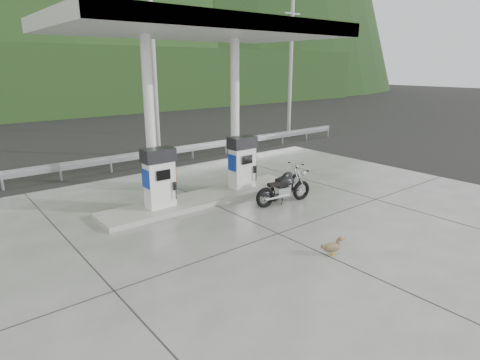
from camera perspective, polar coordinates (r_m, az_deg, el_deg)
ground at (r=11.47m, az=1.97°, el=-6.15°), size 160.00×160.00×0.00m
forecourt_apron at (r=11.46m, az=1.97°, el=-6.10°), size 18.00×14.00×0.02m
pump_island at (r=13.31m, az=-5.06°, el=-2.58°), size 7.00×1.40×0.15m
gas_pump_left at (r=12.25m, az=-11.39°, el=0.29°), size 0.95×0.55×1.80m
gas_pump_right at (r=13.95m, az=0.31°, el=2.53°), size 0.95×0.55×1.80m
canopy_column_left at (r=12.28m, az=-12.68°, el=7.89°), size 0.30×0.30×5.00m
canopy_column_right at (r=13.97m, az=-0.72°, el=9.22°), size 0.30×0.30×5.00m
canopy_roof at (r=12.66m, az=-5.68°, el=20.68°), size 8.50×5.00×0.40m
guardrail at (r=17.84m, az=-15.01°, el=3.78°), size 26.00×0.16×1.42m
road at (r=21.18m, az=-18.76°, el=3.39°), size 60.00×7.00×0.01m
utility_pole_b at (r=19.69m, az=-12.09°, el=14.73°), size 0.22×0.22×8.00m
utility_pole_c at (r=25.09m, az=7.20°, el=15.16°), size 0.22×0.22×8.00m
tree_band at (r=38.69m, az=-29.05°, el=12.11°), size 80.00×6.00×6.00m
motorcycle_left at (r=12.93m, az=6.24°, el=-1.35°), size 2.03×0.87×0.93m
motorcycle_right at (r=13.70m, az=6.51°, el=-0.45°), size 1.96×1.07×0.89m
duck at (r=9.76m, az=12.89°, el=-9.34°), size 0.55×0.35×0.38m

